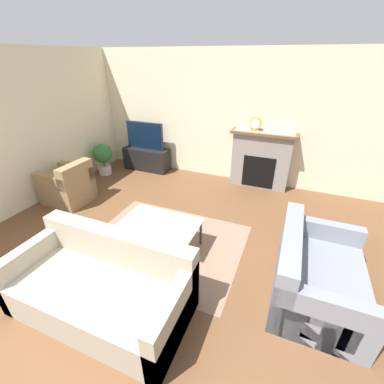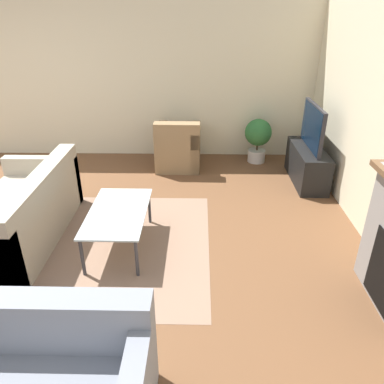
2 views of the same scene
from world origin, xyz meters
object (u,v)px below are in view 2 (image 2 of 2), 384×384
at_px(coffee_table, 118,215).
at_px(potted_plant, 258,136).
at_px(tv, 313,127).
at_px(armchair_by_window, 178,149).
at_px(couch_sectional, 19,218).

xyz_separation_m(coffee_table, potted_plant, (-2.55, 1.85, 0.05)).
relative_size(tv, armchair_by_window, 1.16).
xyz_separation_m(tv, potted_plant, (-0.79, -0.64, -0.41)).
xyz_separation_m(tv, couch_sectional, (1.65, -3.66, -0.57)).
bearing_deg(potted_plant, couch_sectional, -51.00).
height_order(armchair_by_window, coffee_table, armchair_by_window).
distance_m(couch_sectional, armchair_by_window, 2.77).
distance_m(tv, couch_sectional, 4.05).
distance_m(tv, potted_plant, 1.10).
height_order(tv, coffee_table, tv).
distance_m(armchair_by_window, coffee_table, 2.37).
relative_size(coffee_table, potted_plant, 1.49).
height_order(tv, couch_sectional, tv).
height_order(couch_sectional, coffee_table, couch_sectional).
relative_size(couch_sectional, potted_plant, 2.63).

